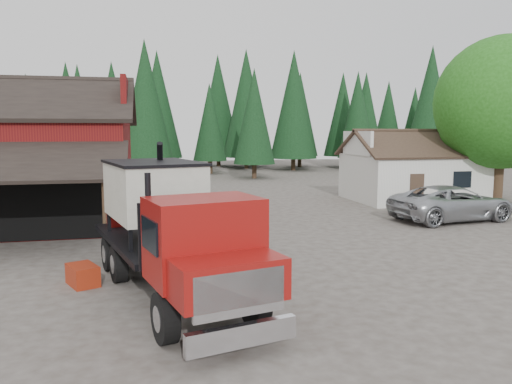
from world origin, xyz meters
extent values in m
plane|color=#463F37|center=(0.00, 0.00, 0.00)|extent=(120.00, 120.00, 0.00)
cube|color=maroon|center=(-11.00, 10.00, 2.50)|extent=(12.00, 10.00, 5.00)
cube|color=black|center=(-11.00, 12.50, 6.00)|extent=(12.80, 5.53, 2.35)
cube|color=maroon|center=(-5.00, 10.00, 6.00)|extent=(0.25, 7.00, 2.00)
cylinder|color=#382619|center=(-5.60, 2.10, 1.40)|extent=(0.20, 0.20, 2.80)
cube|color=silver|center=(13.00, 13.00, 1.50)|extent=(8.00, 6.00, 3.00)
cube|color=#38281E|center=(13.00, 11.50, 3.75)|extent=(8.60, 3.42, 1.80)
cube|color=#38281E|center=(13.00, 14.50, 3.75)|extent=(8.60, 3.42, 1.80)
cube|color=silver|center=(9.00, 13.00, 3.75)|extent=(0.20, 4.20, 1.50)
cube|color=silver|center=(17.00, 13.00, 3.75)|extent=(0.20, 4.20, 1.50)
cube|color=#38281E|center=(11.50, 9.98, 1.00)|extent=(0.90, 0.06, 2.00)
cube|color=black|center=(14.50, 9.98, 1.60)|extent=(1.20, 0.06, 1.00)
cylinder|color=#382619|center=(17.00, 10.00, 1.60)|extent=(0.60, 0.60, 3.20)
sphere|color=#1E5313|center=(17.00, 10.00, 6.20)|extent=(8.00, 8.00, 8.00)
sphere|color=#1E5313|center=(15.80, 10.80, 5.00)|extent=(4.40, 4.40, 4.40)
cylinder|color=#382619|center=(6.00, 30.00, 0.80)|extent=(0.44, 0.44, 1.60)
cone|color=black|center=(6.00, 30.00, 5.90)|extent=(3.96, 3.96, 9.00)
cylinder|color=#382619|center=(22.00, 26.00, 0.80)|extent=(0.44, 0.44, 1.60)
cone|color=black|center=(22.00, 26.00, 6.90)|extent=(4.84, 4.84, 11.00)
cylinder|color=#382619|center=(-4.00, 34.00, 0.80)|extent=(0.44, 0.44, 1.60)
cone|color=black|center=(-4.00, 34.00, 7.40)|extent=(5.28, 5.28, 12.00)
cylinder|color=black|center=(-3.78, -6.21, 0.56)|extent=(0.62, 1.17, 1.11)
cylinder|color=black|center=(-1.72, -5.68, 0.56)|extent=(0.62, 1.17, 1.11)
cylinder|color=black|center=(-4.98, -1.49, 0.56)|extent=(0.62, 1.17, 1.11)
cylinder|color=black|center=(-2.92, -0.97, 0.56)|extent=(0.62, 1.17, 1.11)
cylinder|color=black|center=(-5.33, -0.12, 0.56)|extent=(0.62, 1.17, 1.11)
cylinder|color=black|center=(-3.27, 0.40, 0.56)|extent=(0.62, 1.17, 1.11)
cube|color=black|center=(-3.55, -2.80, 0.96)|extent=(3.22, 8.71, 0.40)
cube|color=silver|center=(-2.37, -7.47, 0.56)|extent=(2.30, 0.75, 0.46)
cube|color=silver|center=(-2.39, -7.37, 1.37)|extent=(1.89, 0.57, 0.91)
cube|color=maroon|center=(-2.54, -6.78, 1.52)|extent=(2.53, 1.84, 0.86)
cube|color=maroon|center=(-2.87, -5.50, 2.08)|extent=(2.78, 2.27, 1.87)
cube|color=black|center=(-2.67, -6.29, 2.38)|extent=(2.08, 0.60, 0.91)
cylinder|color=black|center=(-4.07, -4.87, 2.63)|extent=(0.17, 0.17, 1.82)
cube|color=black|center=(-3.11, -4.52, 2.02)|extent=(2.43, 0.73, 1.62)
cube|color=black|center=(-3.90, -1.43, 1.24)|extent=(3.95, 6.33, 0.16)
cube|color=beige|center=(-3.90, -1.43, 2.73)|extent=(3.08, 3.81, 1.62)
cone|color=beige|center=(-3.90, -1.43, 1.72)|extent=(2.71, 2.71, 0.71)
cube|color=black|center=(-3.90, -1.43, 3.56)|extent=(3.20, 3.93, 0.08)
cylinder|color=black|center=(-3.66, 0.09, 2.63)|extent=(0.21, 2.24, 3.09)
cube|color=maroon|center=(-5.08, 0.78, 1.52)|extent=(0.79, 0.93, 0.46)
cylinder|color=silver|center=(-1.90, -4.58, 0.86)|extent=(0.80, 1.12, 0.57)
imported|color=#ABAEB3|center=(10.96, 5.63, 0.89)|extent=(6.74, 3.79, 1.78)
cube|color=maroon|center=(-6.00, -1.58, 0.30)|extent=(1.09, 1.29, 0.60)
camera|label=1|loc=(-4.09, -16.55, 4.49)|focal=35.00mm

